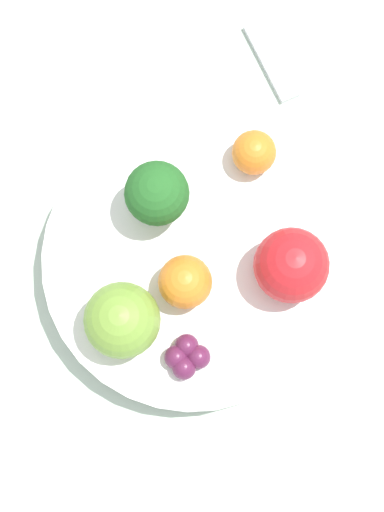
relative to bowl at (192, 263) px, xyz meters
The scene contains 10 objects.
ground_plane 0.04m from the bowl, ahead, with size 6.00×6.00×0.00m, color gray.
table_surface 0.03m from the bowl, ahead, with size 1.20×1.20×0.02m.
bowl is the anchor object (origin of this frame).
broccoli 0.07m from the bowl, 45.08° to the right, with size 0.05×0.05×0.06m.
apple_red 0.09m from the bowl, behind, with size 0.06×0.06×0.06m.
apple_green 0.09m from the bowl, 58.40° to the left, with size 0.06×0.06×0.06m.
orange_front 0.10m from the bowl, 107.69° to the right, with size 0.03×0.03×0.03m.
orange_back 0.04m from the bowl, 85.16° to the left, with size 0.04×0.04×0.04m.
grape_cluster 0.08m from the bowl, 100.03° to the left, with size 0.03×0.03×0.02m.
spoon 0.19m from the bowl, 97.48° to the right, with size 0.06×0.07×0.01m.
Camera 1 is at (-0.03, 0.12, 0.69)m, focal length 60.00 mm.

